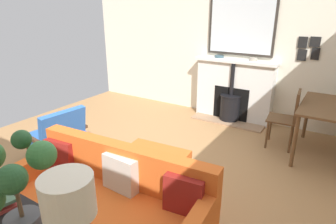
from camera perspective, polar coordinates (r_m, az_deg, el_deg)
The scene contains 14 objects.
ground_plane at distance 3.68m, azimuth -6.85°, elevation -12.08°, with size 5.26×5.67×0.01m, color #A87A4C.
wall_left at distance 5.43m, azimuth 10.62°, elevation 14.06°, with size 0.12×5.67×2.79m, color silver.
fireplace at distance 5.27m, azimuth 12.95°, elevation 3.74°, with size 0.55×1.44×1.10m.
mirror_over_mantel at distance 5.19m, azimuth 14.49°, elevation 16.54°, with size 0.04×1.16×1.01m.
mantel_bowl_near at distance 5.28m, azimuth 10.23°, elevation 10.94°, with size 0.16×0.16×0.04m.
mantel_bowl_far at distance 5.08m, azimuth 16.75°, elevation 10.13°, with size 0.13×0.13×0.05m.
sofa at distance 2.67m, azimuth -11.89°, elevation -17.44°, with size 0.91×1.88×0.79m.
ottoman at distance 3.34m, azimuth -2.98°, elevation -10.63°, with size 0.60×0.78×0.40m.
armchair_accent at distance 3.94m, azimuth -21.25°, elevation -3.85°, with size 0.74×0.67×0.77m.
table_lamp_far_end at distance 1.45m, azimuth -19.34°, elevation -16.21°, with size 0.25×0.25×0.52m.
potted_plant at distance 1.76m, azimuth -28.66°, elevation -12.37°, with size 0.44×0.46×0.59m.
dining_table at distance 4.32m, azimuth 29.77°, elevation -0.14°, with size 1.14×0.72×0.75m.
dining_chair_near_fireplace at distance 4.40m, azimuth 23.09°, elevation -0.56°, with size 0.43×0.43×0.87m.
photo_gallery_row at distance 5.00m, azimuth 26.35°, elevation 11.39°, with size 0.02×0.33×0.38m.
Camera 1 is at (2.38, 2.00, 1.96)m, focal length 30.39 mm.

